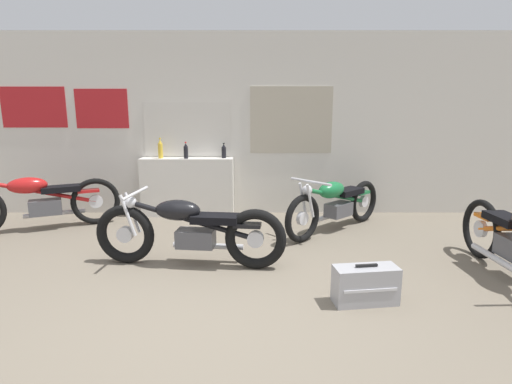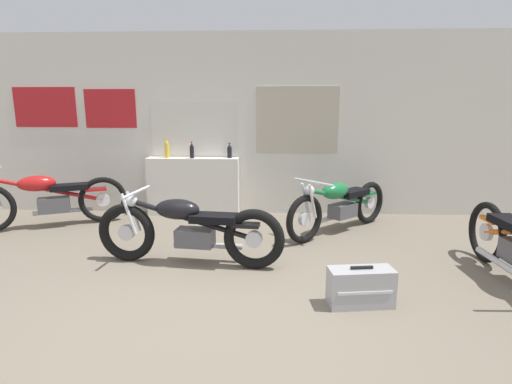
% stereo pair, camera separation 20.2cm
% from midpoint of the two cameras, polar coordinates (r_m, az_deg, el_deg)
% --- Properties ---
extents(ground_plane, '(24.00, 24.00, 0.00)m').
position_cam_midpoint_polar(ground_plane, '(3.41, -6.34, -17.46)').
color(ground_plane, '#706656').
extents(wall_back, '(10.00, 0.07, 2.80)m').
position_cam_midpoint_polar(wall_back, '(6.34, -1.96, 9.50)').
color(wall_back, silver).
rests_on(wall_back, ground_plane).
extents(sill_counter, '(1.43, 0.28, 0.91)m').
position_cam_midpoint_polar(sill_counter, '(6.37, -8.01, 0.80)').
color(sill_counter, silver).
rests_on(sill_counter, ground_plane).
extents(bottle_leftmost, '(0.07, 0.07, 0.32)m').
position_cam_midpoint_polar(bottle_leftmost, '(6.36, -11.72, 6.07)').
color(bottle_leftmost, gold).
rests_on(bottle_leftmost, sill_counter).
extents(bottle_left_center, '(0.07, 0.07, 0.26)m').
position_cam_midpoint_polar(bottle_left_center, '(6.24, -8.23, 5.84)').
color(bottle_left_center, black).
rests_on(bottle_left_center, sill_counter).
extents(bottle_center, '(0.07, 0.07, 0.23)m').
position_cam_midpoint_polar(bottle_center, '(6.23, -2.87, 5.84)').
color(bottle_center, black).
rests_on(bottle_center, sill_counter).
extents(motorcycle_red, '(1.96, 1.03, 0.86)m').
position_cam_midpoint_polar(motorcycle_red, '(6.29, -26.78, -0.82)').
color(motorcycle_red, black).
rests_on(motorcycle_red, ground_plane).
extents(motorcycle_green, '(1.53, 1.42, 0.78)m').
position_cam_midpoint_polar(motorcycle_green, '(5.54, 12.90, -1.72)').
color(motorcycle_green, black).
rests_on(motorcycle_green, ground_plane).
extents(motorcycle_black, '(2.07, 0.64, 0.80)m').
position_cam_midpoint_polar(motorcycle_black, '(4.33, -8.28, -5.33)').
color(motorcycle_black, black).
rests_on(motorcycle_black, ground_plane).
extents(hard_case_silver, '(0.58, 0.29, 0.36)m').
position_cam_midpoint_polar(hard_case_silver, '(3.65, 16.31, -12.92)').
color(hard_case_silver, '#9E9EA3').
rests_on(hard_case_silver, ground_plane).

